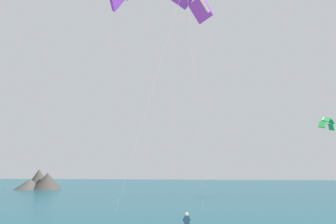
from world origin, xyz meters
name	(u,v)px	position (x,y,z in m)	size (l,w,h in m)	color
sea	(221,189)	(0.00, 70.61, 0.10)	(200.00, 120.00, 0.20)	#146075
kitesurfer	(187,224)	(-1.78, 13.41, 0.94)	(0.56, 0.56, 1.69)	#143347
kite_distant	(328,122)	(14.41, 41.26, 10.49)	(2.96, 4.23, 1.69)	green
headland_left	(39,182)	(-36.11, 61.73, 1.65)	(10.05, 7.87, 4.22)	#47423D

